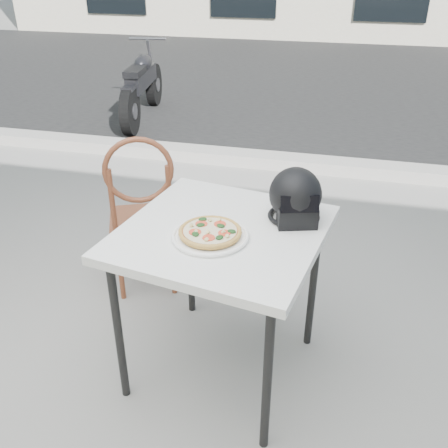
% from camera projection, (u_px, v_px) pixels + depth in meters
% --- Properties ---
extents(ground, '(80.00, 80.00, 0.00)m').
position_uv_depth(ground, '(126.00, 371.00, 2.63)').
color(ground, gray).
rests_on(ground, ground).
extents(street_asphalt, '(30.00, 8.00, 0.00)m').
position_uv_depth(street_asphalt, '(291.00, 78.00, 8.58)').
color(street_asphalt, black).
rests_on(street_asphalt, ground).
extents(curb, '(30.00, 0.25, 0.12)m').
position_uv_depth(curb, '(243.00, 158.00, 5.15)').
color(curb, '#9E9A94').
rests_on(curb, ground).
extents(cafe_table_main, '(1.02, 1.02, 0.84)m').
position_uv_depth(cafe_table_main, '(222.00, 243.00, 2.29)').
color(cafe_table_main, white).
rests_on(cafe_table_main, ground).
extents(plate, '(0.41, 0.41, 0.02)m').
position_uv_depth(plate, '(210.00, 236.00, 2.18)').
color(plate, white).
rests_on(plate, cafe_table_main).
extents(pizza, '(0.36, 0.36, 0.03)m').
position_uv_depth(pizza, '(210.00, 231.00, 2.17)').
color(pizza, tan).
rests_on(pizza, plate).
extents(helmet, '(0.31, 0.31, 0.25)m').
position_uv_depth(helmet, '(295.00, 198.00, 2.29)').
color(helmet, black).
rests_on(helmet, cafe_table_main).
extents(cafe_chair_main, '(0.54, 0.54, 1.07)m').
position_uv_depth(cafe_chair_main, '(142.00, 207.00, 3.00)').
color(cafe_chair_main, brown).
rests_on(cafe_chair_main, ground).
extents(motorcycle, '(0.52, 1.88, 0.94)m').
position_uv_depth(motorcycle, '(142.00, 87.00, 6.37)').
color(motorcycle, black).
rests_on(motorcycle, street_asphalt).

